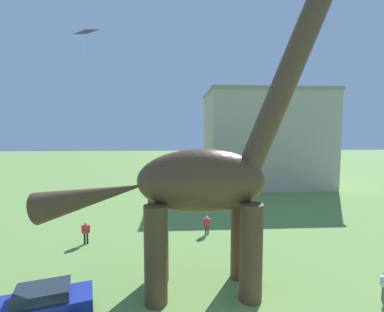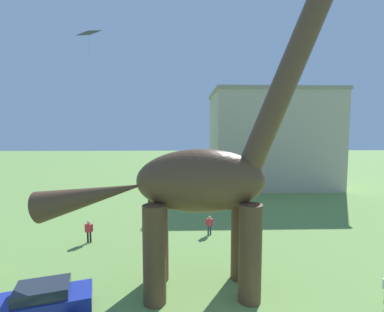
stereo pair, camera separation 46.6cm
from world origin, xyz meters
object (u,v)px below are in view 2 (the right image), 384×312
dinosaur_sculpture (200,181)px  kite_high_right (89,33)px  person_vendor_side (89,229)px  person_far_spectator (209,223)px  parked_sedan_left (43,300)px  kite_trailing (210,174)px

dinosaur_sculpture → kite_high_right: size_ratio=9.55×
person_vendor_side → kite_high_right: size_ratio=0.99×
person_far_spectator → kite_high_right: 16.49m
person_far_spectator → kite_high_right: (-8.16, -3.81, 13.82)m
parked_sedan_left → person_far_spectator: bearing=32.7°
dinosaur_sculpture → kite_trailing: dinosaur_sculpture is taller
person_far_spectator → kite_trailing: bearing=49.6°
kite_high_right → dinosaur_sculpture: bearing=-31.5°
dinosaur_sculpture → person_vendor_side: dinosaur_sculpture is taller
person_far_spectator → kite_high_right: size_ratio=0.92×
person_vendor_side → person_far_spectator: 9.50m
dinosaur_sculpture → kite_trailing: size_ratio=15.35×
person_vendor_side → kite_high_right: bearing=-18.9°
person_vendor_side → person_far_spectator: size_ratio=1.08×
parked_sedan_left → person_vendor_side: bearing=78.6°
kite_trailing → kite_high_right: size_ratio=0.62×
person_far_spectator → dinosaur_sculpture: bearing=45.6°
person_far_spectator → kite_high_right: kite_high_right is taller
person_vendor_side → kite_high_right: kite_high_right is taller
person_vendor_side → dinosaur_sculpture: bearing=4.8°
dinosaur_sculpture → person_far_spectator: 9.52m
kite_trailing → kite_high_right: 11.86m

